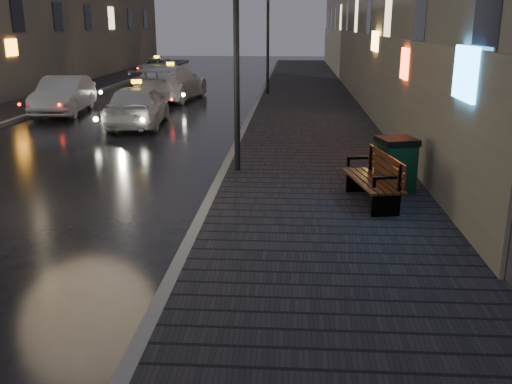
% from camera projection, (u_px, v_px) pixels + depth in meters
% --- Properties ---
extents(ground, '(120.00, 120.00, 0.00)m').
position_uv_depth(ground, '(75.00, 277.00, 8.45)').
color(ground, black).
rests_on(ground, ground).
extents(sidewalk, '(4.60, 58.00, 0.15)m').
position_uv_depth(sidewalk, '(308.00, 98.00, 28.27)').
color(sidewalk, black).
rests_on(sidewalk, ground).
extents(curb, '(0.20, 58.00, 0.15)m').
position_uv_depth(curb, '(260.00, 97.00, 28.42)').
color(curb, slate).
rests_on(curb, ground).
extents(sidewalk_far, '(2.40, 58.00, 0.15)m').
position_uv_depth(sidewalk_far, '(60.00, 96.00, 29.07)').
color(sidewalk_far, black).
rests_on(sidewalk_far, ground).
extents(curb_far, '(0.20, 58.00, 0.15)m').
position_uv_depth(curb_far, '(85.00, 96.00, 28.98)').
color(curb_far, slate).
rests_on(curb_far, ground).
extents(lamp_near, '(0.36, 0.36, 5.28)m').
position_uv_depth(lamp_near, '(236.00, 29.00, 13.08)').
color(lamp_near, black).
rests_on(lamp_near, sidewalk).
extents(lamp_far, '(0.36, 0.36, 5.28)m').
position_uv_depth(lamp_far, '(268.00, 26.00, 28.39)').
color(lamp_far, black).
rests_on(lamp_far, sidewalk).
extents(bench, '(1.06, 2.07, 1.01)m').
position_uv_depth(bench, '(376.00, 179.00, 11.31)').
color(bench, black).
rests_on(bench, sidewalk).
extents(trash_bin, '(0.92, 0.92, 1.14)m').
position_uv_depth(trash_bin, '(395.00, 164.00, 12.18)').
color(trash_bin, black).
rests_on(trash_bin, sidewalk).
extents(taxi_near, '(2.19, 4.67, 1.54)m').
position_uv_depth(taxi_near, '(138.00, 105.00, 20.66)').
color(taxi_near, silver).
rests_on(taxi_near, ground).
extents(car_left_mid, '(2.07, 4.75, 1.52)m').
position_uv_depth(car_left_mid, '(64.00, 95.00, 23.58)').
color(car_left_mid, '#A6A7AE').
rests_on(car_left_mid, ground).
extents(taxi_mid, '(3.02, 6.03, 1.68)m').
position_uv_depth(taxi_mid, '(171.00, 83.00, 27.80)').
color(taxi_mid, silver).
rests_on(taxi_mid, ground).
extents(taxi_far, '(2.12, 4.59, 1.28)m').
position_uv_depth(taxi_far, '(157.00, 67.00, 40.83)').
color(taxi_far, silver).
rests_on(taxi_far, ground).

